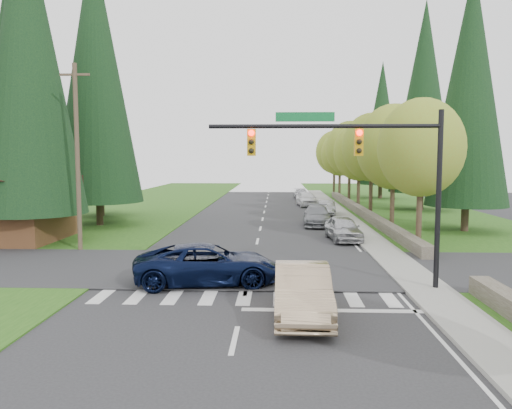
# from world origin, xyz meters

# --- Properties ---
(ground) EXTENTS (120.00, 120.00, 0.00)m
(ground) POSITION_xyz_m (0.00, 0.00, 0.00)
(ground) COLOR #28282B
(ground) RESTS_ON ground
(grass_east) EXTENTS (14.00, 110.00, 0.06)m
(grass_east) POSITION_xyz_m (13.00, 20.00, 0.03)
(grass_east) COLOR #255115
(grass_east) RESTS_ON ground
(grass_west) EXTENTS (14.00, 110.00, 0.06)m
(grass_west) POSITION_xyz_m (-13.00, 20.00, 0.03)
(grass_west) COLOR #255115
(grass_west) RESTS_ON ground
(cross_street) EXTENTS (120.00, 8.00, 0.10)m
(cross_street) POSITION_xyz_m (0.00, 8.00, 0.00)
(cross_street) COLOR #28282B
(cross_street) RESTS_ON ground
(sidewalk_east) EXTENTS (1.80, 80.00, 0.13)m
(sidewalk_east) POSITION_xyz_m (6.90, 22.00, 0.07)
(sidewalk_east) COLOR gray
(sidewalk_east) RESTS_ON ground
(curb_east) EXTENTS (0.20, 80.00, 0.13)m
(curb_east) POSITION_xyz_m (6.05, 22.00, 0.07)
(curb_east) COLOR gray
(curb_east) RESTS_ON ground
(stone_wall_north) EXTENTS (0.70, 40.00, 0.70)m
(stone_wall_north) POSITION_xyz_m (8.60, 30.00, 0.35)
(stone_wall_north) COLOR #4C4438
(stone_wall_north) RESTS_ON ground
(traffic_signal) EXTENTS (8.70, 0.37, 6.80)m
(traffic_signal) POSITION_xyz_m (4.37, 4.50, 4.98)
(traffic_signal) COLOR black
(traffic_signal) RESTS_ON ground
(brown_building) EXTENTS (8.40, 8.40, 5.40)m
(brown_building) POSITION_xyz_m (-15.00, 15.00, 3.14)
(brown_building) COLOR #4C2D19
(brown_building) RESTS_ON ground
(utility_pole) EXTENTS (1.60, 0.24, 10.00)m
(utility_pole) POSITION_xyz_m (-9.50, 12.00, 5.14)
(utility_pole) COLOR #473828
(utility_pole) RESTS_ON ground
(decid_tree_0) EXTENTS (4.80, 4.80, 8.37)m
(decid_tree_0) POSITION_xyz_m (9.20, 14.00, 5.60)
(decid_tree_0) COLOR #38281C
(decid_tree_0) RESTS_ON ground
(decid_tree_1) EXTENTS (5.20, 5.20, 8.80)m
(decid_tree_1) POSITION_xyz_m (9.30, 21.00, 5.80)
(decid_tree_1) COLOR #38281C
(decid_tree_1) RESTS_ON ground
(decid_tree_2) EXTENTS (5.00, 5.00, 8.82)m
(decid_tree_2) POSITION_xyz_m (9.10, 28.00, 5.93)
(decid_tree_2) COLOR #38281C
(decid_tree_2) RESTS_ON ground
(decid_tree_3) EXTENTS (5.00, 5.00, 8.55)m
(decid_tree_3) POSITION_xyz_m (9.20, 35.00, 5.66)
(decid_tree_3) COLOR #38281C
(decid_tree_3) RESTS_ON ground
(decid_tree_4) EXTENTS (5.40, 5.40, 9.18)m
(decid_tree_4) POSITION_xyz_m (9.30, 42.00, 6.06)
(decid_tree_4) COLOR #38281C
(decid_tree_4) RESTS_ON ground
(decid_tree_5) EXTENTS (4.80, 4.80, 8.30)m
(decid_tree_5) POSITION_xyz_m (9.10, 49.00, 5.53)
(decid_tree_5) COLOR #38281C
(decid_tree_5) RESTS_ON ground
(decid_tree_6) EXTENTS (5.20, 5.20, 8.86)m
(decid_tree_6) POSITION_xyz_m (9.20, 56.00, 5.86)
(decid_tree_6) COLOR #38281C
(decid_tree_6) RESTS_ON ground
(conifer_w_a) EXTENTS (6.12, 6.12, 19.80)m
(conifer_w_a) POSITION_xyz_m (-13.00, 14.00, 10.79)
(conifer_w_a) COLOR #38281C
(conifer_w_a) RESTS_ON ground
(conifer_w_b) EXTENTS (5.44, 5.44, 17.80)m
(conifer_w_b) POSITION_xyz_m (-16.00, 18.00, 9.79)
(conifer_w_b) COLOR #38281C
(conifer_w_b) RESTS_ON ground
(conifer_w_c) EXTENTS (6.46, 6.46, 20.80)m
(conifer_w_c) POSITION_xyz_m (-12.00, 22.00, 11.29)
(conifer_w_c) COLOR #38281C
(conifer_w_c) RESTS_ON ground
(conifer_w_e) EXTENTS (5.78, 5.78, 18.80)m
(conifer_w_e) POSITION_xyz_m (-14.00, 28.00, 10.29)
(conifer_w_e) COLOR #38281C
(conifer_w_e) RESTS_ON ground
(conifer_e_a) EXTENTS (5.44, 5.44, 17.80)m
(conifer_e_a) POSITION_xyz_m (14.00, 20.00, 9.79)
(conifer_e_a) COLOR #38281C
(conifer_e_a) RESTS_ON ground
(conifer_e_b) EXTENTS (6.12, 6.12, 19.80)m
(conifer_e_b) POSITION_xyz_m (15.00, 34.00, 10.79)
(conifer_e_b) COLOR #38281C
(conifer_e_b) RESTS_ON ground
(conifer_e_c) EXTENTS (5.10, 5.10, 16.80)m
(conifer_e_c) POSITION_xyz_m (14.00, 48.00, 9.29)
(conifer_e_c) COLOR #38281C
(conifer_e_c) RESTS_ON ground
(sedan_champagne) EXTENTS (1.76, 4.95, 1.63)m
(sedan_champagne) POSITION_xyz_m (1.98, 1.16, 0.81)
(sedan_champagne) COLOR #CEB089
(sedan_champagne) RESTS_ON ground
(suv_navy) EXTENTS (6.14, 3.51, 1.61)m
(suv_navy) POSITION_xyz_m (-1.57, 5.16, 0.81)
(suv_navy) COLOR black
(suv_navy) RESTS_ON ground
(parked_car_a) EXTENTS (2.17, 4.48, 1.48)m
(parked_car_a) POSITION_xyz_m (5.22, 16.00, 0.74)
(parked_car_a) COLOR #AEAEB3
(parked_car_a) RESTS_ON ground
(parked_car_b) EXTENTS (2.24, 5.11, 1.46)m
(parked_car_b) POSITION_xyz_m (4.20, 22.82, 0.73)
(parked_car_b) COLOR gray
(parked_car_b) RESTS_ON ground
(parked_car_c) EXTENTS (1.53, 3.99, 1.30)m
(parked_car_c) POSITION_xyz_m (5.60, 29.92, 0.65)
(parked_car_c) COLOR #A9AAAE
(parked_car_c) RESTS_ON ground
(parked_car_d) EXTENTS (2.33, 4.74, 1.56)m
(parked_car_d) POSITION_xyz_m (4.31, 37.91, 0.78)
(parked_car_d) COLOR white
(parked_car_d) RESTS_ON ground
(parked_car_e) EXTENTS (1.95, 4.29, 1.22)m
(parked_car_e) POSITION_xyz_m (4.20, 47.22, 0.61)
(parked_car_e) COLOR #A9A9AE
(parked_car_e) RESTS_ON ground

